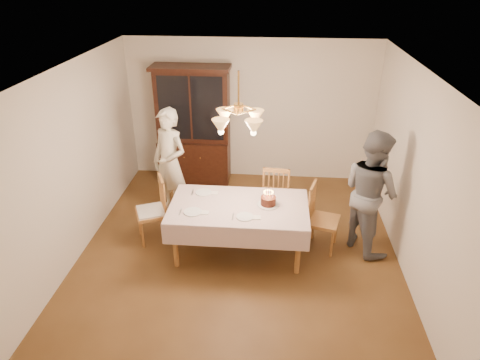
# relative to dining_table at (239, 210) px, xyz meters

# --- Properties ---
(ground) EXTENTS (5.00, 5.00, 0.00)m
(ground) POSITION_rel_dining_table_xyz_m (0.00, 0.00, -0.68)
(ground) COLOR #513317
(ground) RESTS_ON ground
(room_shell) EXTENTS (5.00, 5.00, 5.00)m
(room_shell) POSITION_rel_dining_table_xyz_m (0.00, 0.00, 0.90)
(room_shell) COLOR white
(room_shell) RESTS_ON ground
(dining_table) EXTENTS (1.90, 1.10, 0.76)m
(dining_table) POSITION_rel_dining_table_xyz_m (0.00, 0.00, 0.00)
(dining_table) COLOR #99602C
(dining_table) RESTS_ON ground
(china_hutch) EXTENTS (1.38, 0.54, 2.16)m
(china_hutch) POSITION_rel_dining_table_xyz_m (-1.03, 2.25, 0.36)
(china_hutch) COLOR black
(china_hutch) RESTS_ON ground
(chair_far_side) EXTENTS (0.48, 0.46, 1.00)m
(chair_far_side) POSITION_rel_dining_table_xyz_m (0.52, 0.89, -0.24)
(chair_far_side) COLOR #99602C
(chair_far_side) RESTS_ON ground
(chair_left_end) EXTENTS (0.56, 0.57, 1.00)m
(chair_left_end) POSITION_rel_dining_table_xyz_m (-1.31, 0.20, -0.23)
(chair_left_end) COLOR #99602C
(chair_left_end) RESTS_ON ground
(chair_right_end) EXTENTS (0.52, 0.54, 1.00)m
(chair_right_end) POSITION_rel_dining_table_xyz_m (1.18, 0.20, -0.24)
(chair_right_end) COLOR #99602C
(chair_right_end) RESTS_ON ground
(elderly_woman) EXTENTS (0.78, 0.70, 1.78)m
(elderly_woman) POSITION_rel_dining_table_xyz_m (-1.19, 1.01, 0.21)
(elderly_woman) COLOR white
(elderly_woman) RESTS_ON ground
(adult_in_grey) EXTENTS (1.03, 1.10, 1.80)m
(adult_in_grey) POSITION_rel_dining_table_xyz_m (1.81, 0.29, 0.22)
(adult_in_grey) COLOR slate
(adult_in_grey) RESTS_ON ground
(birthday_cake) EXTENTS (0.30, 0.30, 0.21)m
(birthday_cake) POSITION_rel_dining_table_xyz_m (0.40, 0.05, 0.13)
(birthday_cake) COLOR white
(birthday_cake) RESTS_ON dining_table
(place_setting_near_left) EXTENTS (0.39, 0.24, 0.02)m
(place_setting_near_left) POSITION_rel_dining_table_xyz_m (-0.58, -0.23, 0.08)
(place_setting_near_left) COLOR white
(place_setting_near_left) RESTS_ON dining_table
(place_setting_near_right) EXTENTS (0.38, 0.23, 0.02)m
(place_setting_near_right) POSITION_rel_dining_table_xyz_m (0.12, -0.29, 0.08)
(place_setting_near_right) COLOR white
(place_setting_near_right) RESTS_ON dining_table
(place_setting_far_left) EXTENTS (0.38, 0.23, 0.02)m
(place_setting_far_left) POSITION_rel_dining_table_xyz_m (-0.53, 0.31, 0.08)
(place_setting_far_left) COLOR white
(place_setting_far_left) RESTS_ON dining_table
(chandelier) EXTENTS (0.62, 0.62, 0.73)m
(chandelier) POSITION_rel_dining_table_xyz_m (-0.00, -0.00, 1.29)
(chandelier) COLOR #BF8C3F
(chandelier) RESTS_ON ground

